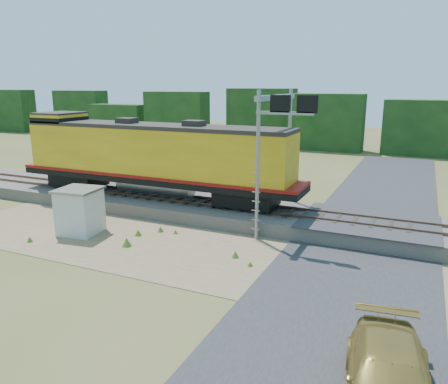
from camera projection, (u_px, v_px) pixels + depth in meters
The scene contains 11 objects.
ground at pixel (199, 255), 20.77m from camera, with size 140.00×140.00×0.00m, color #475123.
ballast at pixel (246, 214), 25.98m from camera, with size 70.00×5.00×0.80m, color slate.
rails at pixel (246, 206), 25.86m from camera, with size 70.00×1.54×0.16m.
dirt_shoulder at pixel (168, 245), 22.01m from camera, with size 26.00×8.00×0.03m, color #8C7754.
road at pixel (352, 272), 18.59m from camera, with size 7.00×66.00×0.86m.
tree_line_north at pixel (342, 125), 53.62m from camera, with size 130.00×3.00×6.50m.
weed_clumps at pixel (139, 243), 22.27m from camera, with size 15.00×6.20×0.56m, color #43691E, non-canonical shape.
locomotive at pixel (150, 156), 27.91m from camera, with size 19.62×2.99×5.06m.
shed at pixel (80, 211), 23.47m from camera, with size 2.37×2.37×2.50m.
signal_gantry at pixel (279, 127), 23.25m from camera, with size 3.03×6.20×7.65m.
car at pixel (389, 382), 10.73m from camera, with size 2.13×5.23×1.52m, color #AA8C3F.
Camera 1 is at (9.16, -17.21, 7.86)m, focal length 35.00 mm.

